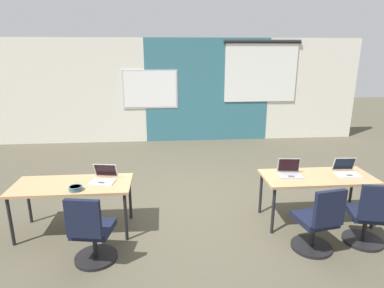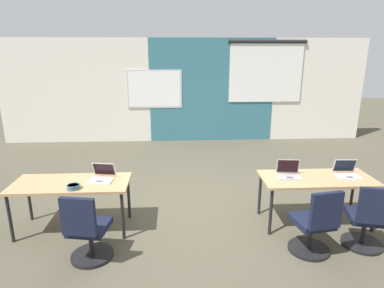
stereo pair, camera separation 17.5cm
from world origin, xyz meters
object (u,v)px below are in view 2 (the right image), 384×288
Objects in this scene: laptop_near_left_inner at (102,177)px; chair_near_right_end at (367,222)px; desk_near_right at (317,181)px; laptop_near_right_end at (347,173)px; chair_near_left_inner at (87,233)px; snack_bowl at (73,186)px; laptop_near_right_inner at (289,173)px; chair_near_right_inner at (314,227)px; desk_near_left at (71,186)px.

chair_near_right_end is at bearing -2.89° from laptop_near_left_inner.
laptop_near_right_end is at bearing 4.83° from desk_near_right.
chair_near_left_inner is 0.72m from snack_bowl.
chair_near_left_inner is at bearing -62.24° from snack_bowl.
chair_near_right_inner is at bearing -78.21° from laptop_near_right_inner.
chair_near_left_inner is at bearing -63.00° from desk_near_left.
chair_near_right_inner is 5.18× the size of snack_bowl.
laptop_near_left_inner is (0.42, 0.07, 0.11)m from desk_near_left.
laptop_near_left_inner is 0.41× the size of chair_near_right_inner.
chair_near_right_end is at bearing -168.77° from chair_near_left_inner.
desk_near_left is 3.97m from chair_near_right_end.
desk_near_right is 3.40m from snack_bowl.
chair_near_right_end is (3.90, -0.69, -0.28)m from desk_near_left.
chair_near_right_end is (3.48, -0.76, -0.39)m from laptop_near_left_inner.
chair_near_left_inner is 2.78m from chair_near_right_inner.
laptop_near_right_inner reaches higher than desk_near_left.
snack_bowl is (-3.85, -0.27, -0.01)m from laptop_near_right_end.
desk_near_right is 0.42m from laptop_near_right_inner.
laptop_near_right_inner is 0.39× the size of chair_near_right_inner.
chair_near_left_inner is 3.51m from chair_near_right_end.
laptop_near_right_inner is at bearing 9.30° from laptop_near_left_inner.
chair_near_left_inner is 1.00× the size of chair_near_right_inner.
desk_near_right is at bearing 8.12° from laptop_near_left_inner.
laptop_near_left_inner is 1.05× the size of laptop_near_right_inner.
laptop_near_left_inner is at bearing -27.15° from chair_near_right_inner.
chair_near_right_end reaches higher than desk_near_left.
snack_bowl is at bearing -167.58° from laptop_near_right_inner.
chair_near_left_inner is (0.39, -0.77, -0.28)m from desk_near_left.
snack_bowl is at bearing -20.17° from chair_near_right_inner.
laptop_near_left_inner reaches higher than desk_near_right.
laptop_near_right_end is at bearing 5.09° from laptop_near_right_inner.
desk_near_left is at bearing -171.96° from laptop_near_right_inner.
laptop_near_left_inner is at bearing -81.78° from chair_near_left_inner.
laptop_near_left_inner is at bearing 10.04° from desk_near_left.
laptop_near_right_inner reaches higher than chair_near_left_inner.
chair_near_right_end reaches higher than snack_bowl.
desk_near_right is at bearing 0.00° from desk_near_left.
laptop_near_right_end is 3.86m from snack_bowl.
laptop_near_right_end is 1.19m from chair_near_right_inner.
snack_bowl is at bearing -126.31° from laptop_near_left_inner.
chair_near_right_inner is at bearing -13.68° from desk_near_left.
laptop_near_right_end is at bearing -81.49° from chair_near_right_end.
laptop_near_right_end is 1.94× the size of snack_bowl.
laptop_near_right_end is (3.96, 0.04, 0.11)m from desk_near_left.
laptop_near_left_inner is at bearing 0.77° from chair_near_right_end.
desk_near_left is 0.91m from chair_near_left_inner.
laptop_near_right_end reaches higher than chair_near_right_end.
laptop_near_right_inner reaches higher than chair_near_right_inner.
chair_near_right_inner is at bearing -10.07° from snack_bowl.
laptop_near_right_end is at bearing -144.08° from chair_near_right_inner.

